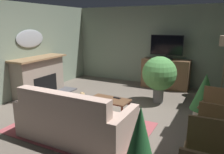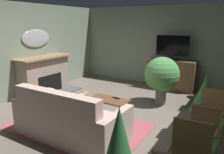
% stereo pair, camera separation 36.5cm
% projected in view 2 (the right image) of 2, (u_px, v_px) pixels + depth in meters
% --- Properties ---
extents(ground_plane, '(5.99, 7.25, 0.04)m').
position_uv_depth(ground_plane, '(99.00, 119.00, 4.91)').
color(ground_plane, '#665B51').
extents(wall_back, '(5.99, 0.10, 2.60)m').
position_uv_depth(wall_back, '(156.00, 46.00, 7.40)').
color(wall_back, gray).
rests_on(wall_back, ground_plane).
extents(wall_left, '(0.10, 7.25, 2.60)m').
position_uv_depth(wall_left, '(15.00, 51.00, 5.98)').
color(wall_left, gray).
rests_on(wall_left, ground_plane).
extents(rug_central, '(2.69, 1.78, 0.01)m').
position_uv_depth(rug_central, '(78.00, 126.00, 4.49)').
color(rug_central, '#9E474C').
rests_on(rug_central, ground_plane).
extents(fireplace, '(0.96, 1.77, 1.10)m').
position_uv_depth(fireplace, '(45.00, 76.00, 6.56)').
color(fireplace, '#4C4C51').
rests_on(fireplace, ground_plane).
extents(wall_mirror_oval, '(0.06, 0.98, 0.51)m').
position_uv_depth(wall_mirror_oval, '(36.00, 38.00, 6.43)').
color(wall_mirror_oval, '#B2B7BF').
extents(tv_cabinet, '(1.48, 0.53, 0.93)m').
position_uv_depth(tv_cabinet, '(171.00, 75.00, 6.97)').
color(tv_cabinet, '#4A3523').
rests_on(tv_cabinet, ground_plane).
extents(television, '(1.01, 0.20, 0.76)m').
position_uv_depth(television, '(172.00, 47.00, 6.72)').
color(television, black).
rests_on(television, tv_cabinet).
extents(coffee_table, '(0.89, 0.47, 0.43)m').
position_uv_depth(coffee_table, '(108.00, 102.00, 4.86)').
color(coffee_table, brown).
rests_on(coffee_table, ground_plane).
extents(tv_remote, '(0.18, 0.08, 0.02)m').
position_uv_depth(tv_remote, '(116.00, 98.00, 4.88)').
color(tv_remote, black).
rests_on(tv_remote, coffee_table).
extents(sofa_floral, '(2.06, 0.92, 0.97)m').
position_uv_depth(sofa_floral, '(69.00, 121.00, 3.97)').
color(sofa_floral, '#BC9E8E').
rests_on(sofa_floral, ground_plane).
extents(side_chair_mid_row, '(0.45, 0.45, 0.92)m').
position_uv_depth(side_chair_mid_row, '(201.00, 138.00, 3.05)').
color(side_chair_mid_row, '#4C703D').
rests_on(side_chair_mid_row, ground_plane).
extents(side_chair_far_end, '(0.50, 0.54, 0.95)m').
position_uv_depth(side_chair_far_end, '(210.00, 117.00, 3.71)').
color(side_chair_far_end, '#4C703D').
rests_on(side_chair_far_end, ground_plane).
extents(potted_plant_on_hearth_side, '(0.56, 0.56, 1.06)m').
position_uv_depth(potted_plant_on_hearth_side, '(205.00, 98.00, 4.39)').
color(potted_plant_on_hearth_side, beige).
rests_on(potted_plant_on_hearth_side, ground_plane).
extents(potted_plant_leafy_by_curtain, '(0.88, 0.88, 1.23)m').
position_uv_depth(potted_plant_leafy_by_curtain, '(162.00, 75.00, 5.61)').
color(potted_plant_leafy_by_curtain, slate).
rests_on(potted_plant_leafy_by_curtain, ground_plane).
extents(cat, '(0.20, 0.65, 0.21)m').
position_uv_depth(cat, '(81.00, 96.00, 6.04)').
color(cat, tan).
rests_on(cat, ground_plane).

